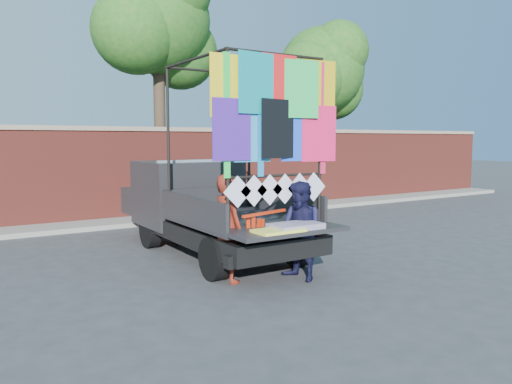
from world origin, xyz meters
TOP-DOWN VIEW (x-y plane):
  - ground at (0.00, 0.00)m, footprint 90.00×90.00m
  - brick_wall at (0.00, 7.00)m, footprint 30.00×0.45m
  - curb at (0.00, 6.30)m, footprint 30.00×1.20m
  - tree_mid at (1.02, 8.12)m, footprint 4.20×3.30m
  - tree_right at (7.52, 8.12)m, footprint 4.20×3.30m
  - pickup_truck at (-0.42, 2.52)m, footprint 2.26×5.68m
  - woman at (-1.10, 0.10)m, footprint 0.48×0.67m
  - man at (-0.07, -0.44)m, footprint 0.70×0.85m
  - streamer_bundle at (-0.69, -0.18)m, footprint 0.97×0.31m

SIDE VIEW (x-z plane):
  - ground at x=0.00m, z-range 0.00..0.00m
  - curb at x=0.00m, z-range 0.00..0.12m
  - man at x=-0.07m, z-range 0.00..1.59m
  - woman at x=-1.10m, z-range 0.00..1.72m
  - streamer_bundle at x=-0.69m, z-range 0.55..1.23m
  - pickup_truck at x=-0.42m, z-range -0.88..2.70m
  - brick_wall at x=0.00m, z-range 0.02..2.63m
  - tree_right at x=7.52m, z-range 1.44..8.06m
  - tree_mid at x=1.02m, z-range 1.83..9.56m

